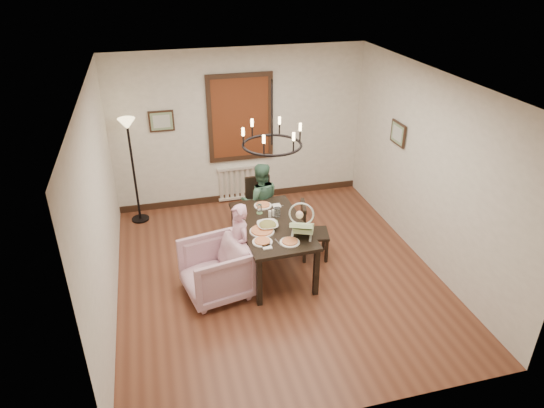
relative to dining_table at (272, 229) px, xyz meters
name	(u,v)px	position (x,y,z in m)	size (l,w,h in m)	color
room_shell	(270,176)	(0.03, 0.22, 0.72)	(4.51, 5.00, 2.81)	brown
dining_table	(272,229)	(0.00, 0.00, 0.00)	(0.97, 1.65, 0.76)	black
chair_far	(261,207)	(0.09, 1.08, -0.21)	(0.41, 0.41, 0.94)	black
chair_right	(315,230)	(0.71, 0.14, -0.22)	(0.40, 0.40, 0.92)	black
armchair	(215,270)	(-0.89, -0.38, -0.29)	(0.83, 0.85, 0.77)	#D5A3B7
elderly_woman	(239,252)	(-0.52, -0.20, -0.17)	(0.37, 0.24, 1.01)	#D898AE
seated_man	(260,207)	(0.05, 0.94, -0.14)	(0.52, 0.41, 1.07)	#396049
baby_bouncer	(302,224)	(0.32, -0.39, 0.25)	(0.36, 0.49, 0.32)	#B9D996
salad_bowl	(268,225)	(-0.09, -0.10, 0.13)	(0.35, 0.35, 0.09)	white
pizza_platter	(262,231)	(-0.19, -0.19, 0.11)	(0.34, 0.34, 0.04)	tan
drinking_glass	(278,212)	(0.13, 0.18, 0.16)	(0.08, 0.08, 0.15)	silver
window_blinds	(240,118)	(0.03, 2.31, 0.92)	(1.00, 0.03, 1.40)	#632913
radiator	(242,182)	(0.03, 2.33, -0.33)	(0.92, 0.12, 0.62)	silver
picture_back	(162,121)	(-1.32, 2.32, 0.97)	(0.42, 0.03, 0.36)	black
picture_right	(398,133)	(2.24, 0.75, 0.97)	(0.42, 0.03, 0.36)	black
floor_lamp	(134,173)	(-1.87, 2.00, 0.22)	(0.30, 0.30, 1.80)	black
chandelier	(272,145)	(0.00, 0.00, 1.27)	(0.80, 0.80, 0.04)	black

